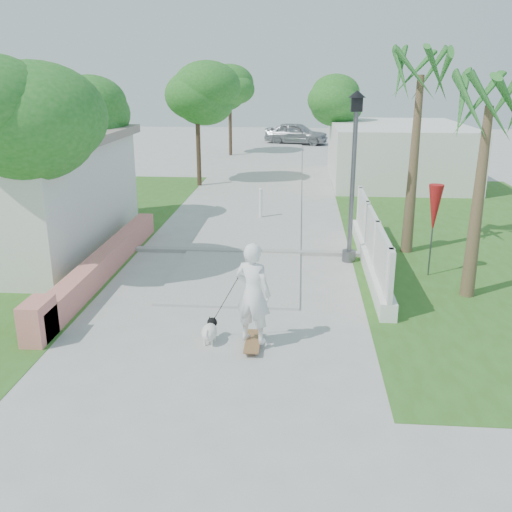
# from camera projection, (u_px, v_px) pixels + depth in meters

# --- Properties ---
(ground) EXTENTS (90.00, 90.00, 0.00)m
(ground) POSITION_uv_depth(u_px,v_px,m) (211.00, 352.00, 10.37)
(ground) COLOR #B7B7B2
(ground) RESTS_ON ground
(path_strip) EXTENTS (3.20, 36.00, 0.06)m
(path_strip) POSITION_uv_depth(u_px,v_px,m) (271.00, 171.00, 29.34)
(path_strip) COLOR #B7B7B2
(path_strip) RESTS_ON ground
(curb) EXTENTS (6.50, 0.25, 0.10)m
(curb) POSITION_uv_depth(u_px,v_px,m) (243.00, 251.00, 16.05)
(curb) COLOR #999993
(curb) RESTS_ON ground
(grass_left) EXTENTS (8.00, 20.00, 0.01)m
(grass_left) POSITION_uv_depth(u_px,v_px,m) (35.00, 229.00, 18.48)
(grass_left) COLOR #36611E
(grass_left) RESTS_ON ground
(grass_right) EXTENTS (8.00, 20.00, 0.01)m
(grass_right) POSITION_uv_depth(u_px,v_px,m) (477.00, 239.00, 17.43)
(grass_right) COLOR #36611E
(grass_right) RESTS_ON ground
(pink_wall) EXTENTS (0.45, 8.20, 0.80)m
(pink_wall) POSITION_uv_depth(u_px,v_px,m) (99.00, 268.00, 13.89)
(pink_wall) COLOR #DE8472
(pink_wall) RESTS_ON ground
(lattice_fence) EXTENTS (0.35, 7.00, 1.50)m
(lattice_fence) POSITION_uv_depth(u_px,v_px,m) (371.00, 248.00, 14.70)
(lattice_fence) COLOR white
(lattice_fence) RESTS_ON ground
(building_right) EXTENTS (6.00, 8.00, 2.60)m
(building_right) POSITION_uv_depth(u_px,v_px,m) (397.00, 153.00, 26.60)
(building_right) COLOR silver
(building_right) RESTS_ON ground
(street_lamp) EXTENTS (0.44, 0.44, 4.44)m
(street_lamp) POSITION_uv_depth(u_px,v_px,m) (353.00, 172.00, 14.63)
(street_lamp) COLOR #59595E
(street_lamp) RESTS_ON ground
(bollard) EXTENTS (0.14, 0.14, 1.09)m
(bollard) POSITION_uv_depth(u_px,v_px,m) (261.00, 202.00, 19.67)
(bollard) COLOR white
(bollard) RESTS_ON ground
(patio_umbrella) EXTENTS (0.36, 0.36, 2.30)m
(patio_umbrella) POSITION_uv_depth(u_px,v_px,m) (434.00, 210.00, 13.76)
(patio_umbrella) COLOR #59595E
(patio_umbrella) RESTS_ON ground
(tree_left_near) EXTENTS (3.60, 3.60, 5.28)m
(tree_left_near) POSITION_uv_depth(u_px,v_px,m) (23.00, 122.00, 12.36)
(tree_left_near) COLOR #4C3826
(tree_left_near) RESTS_ON ground
(tree_left_mid) EXTENTS (3.20, 3.20, 4.85)m
(tree_left_mid) POSITION_uv_depth(u_px,v_px,m) (76.00, 118.00, 17.76)
(tree_left_mid) COLOR #4C3826
(tree_left_mid) RESTS_ON ground
(tree_path_left) EXTENTS (3.40, 3.40, 5.23)m
(tree_path_left) POSITION_uv_depth(u_px,v_px,m) (197.00, 98.00, 24.59)
(tree_path_left) COLOR #4C3826
(tree_path_left) RESTS_ON ground
(tree_path_right) EXTENTS (3.00, 3.00, 4.79)m
(tree_path_right) POSITION_uv_depth(u_px,v_px,m) (336.00, 102.00, 28.02)
(tree_path_right) COLOR #4C3826
(tree_path_right) RESTS_ON ground
(tree_path_far) EXTENTS (3.20, 3.20, 5.17)m
(tree_path_far) POSITION_uv_depth(u_px,v_px,m) (230.00, 91.00, 34.07)
(tree_path_far) COLOR #4C3826
(tree_path_far) RESTS_ON ground
(palm_far) EXTENTS (1.80, 1.80, 5.30)m
(palm_far) POSITION_uv_depth(u_px,v_px,m) (420.00, 87.00, 14.82)
(palm_far) COLOR brown
(palm_far) RESTS_ON ground
(palm_near) EXTENTS (1.80, 1.80, 4.70)m
(palm_near) POSITION_uv_depth(u_px,v_px,m) (488.00, 118.00, 11.79)
(palm_near) COLOR brown
(palm_near) RESTS_ON ground
(skateboarder) EXTENTS (1.22, 1.02, 2.00)m
(skateboarder) POSITION_uv_depth(u_px,v_px,m) (248.00, 295.00, 10.30)
(skateboarder) COLOR brown
(skateboarder) RESTS_ON ground
(dog) EXTENTS (0.32, 0.65, 0.45)m
(dog) POSITION_uv_depth(u_px,v_px,m) (210.00, 331.00, 10.66)
(dog) COLOR white
(dog) RESTS_ON ground
(parked_car) EXTENTS (4.76, 2.85, 1.52)m
(parked_car) POSITION_uv_depth(u_px,v_px,m) (296.00, 133.00, 40.55)
(parked_car) COLOR #ADAFB5
(parked_car) RESTS_ON ground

